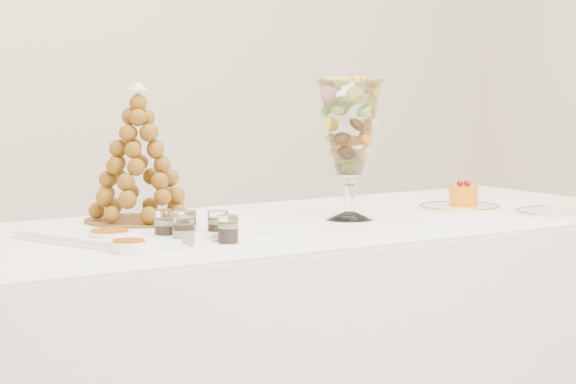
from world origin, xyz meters
TOP-DOWN VIEW (x-y plane):
  - buffet_table at (0.04, 0.32)m, footprint 2.25×0.91m
  - lace_tray at (-0.33, 0.35)m, footprint 0.67×0.58m
  - macaron_vase at (0.23, 0.30)m, footprint 0.17×0.17m
  - cake_plate at (0.63, 0.30)m, footprint 0.24×0.24m
  - spare_plate at (0.79, 0.05)m, footprint 0.26×0.26m
  - verrine_a at (-0.39, 0.20)m, footprint 0.07×0.07m
  - verrine_b at (-0.33, 0.21)m, footprint 0.06×0.06m
  - verrine_c at (-0.25, 0.18)m, footprint 0.06×0.06m
  - verrine_d at (-0.38, 0.12)m, footprint 0.07×0.07m
  - verrine_e at (-0.27, 0.10)m, footprint 0.06×0.06m
  - ramekin_back at (-0.52, 0.24)m, footprint 0.10×0.10m
  - ramekin_front at (-0.54, 0.10)m, footprint 0.08×0.08m
  - croquembouche at (-0.33, 0.45)m, footprint 0.30×0.30m
  - mousse_cake at (0.64, 0.29)m, footprint 0.08×0.08m

SIDE VIEW (x-z plane):
  - buffet_table at x=0.04m, z-range 0.00..0.85m
  - spare_plate at x=0.79m, z-range 0.85..0.86m
  - cake_plate at x=0.63m, z-range 0.85..0.86m
  - lace_tray at x=-0.33m, z-range 0.85..0.87m
  - ramekin_front at x=-0.54m, z-range 0.85..0.88m
  - ramekin_back at x=-0.52m, z-range 0.85..0.88m
  - verrine_e at x=-0.27m, z-range 0.85..0.92m
  - verrine_c at x=-0.25m, z-range 0.85..0.92m
  - verrine_d at x=-0.38m, z-range 0.85..0.92m
  - verrine_b at x=-0.33m, z-range 0.85..0.92m
  - verrine_a at x=-0.39m, z-range 0.85..0.93m
  - mousse_cake at x=0.64m, z-range 0.85..0.93m
  - croquembouche at x=-0.33m, z-range 0.86..1.22m
  - macaron_vase at x=0.23m, z-range 0.91..1.28m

